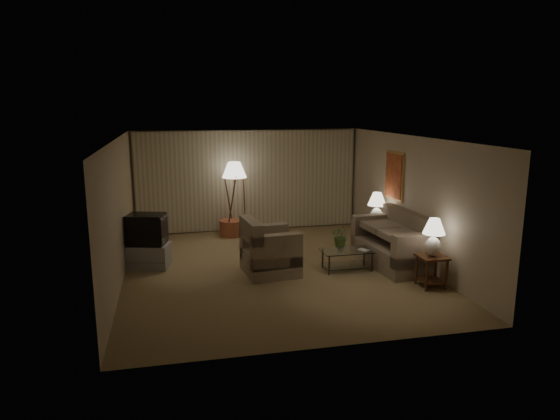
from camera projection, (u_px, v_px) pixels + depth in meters
The scene contains 16 objects.
ground at pixel (274, 269), 10.34m from camera, with size 7.00×7.00×0.00m, color #967D53.
room_shell at pixel (262, 175), 11.42m from camera, with size 6.04×7.02×2.72m.
sofa at pixel (393, 245), 10.50m from camera, with size 2.17×1.33×0.89m.
armchair at pixel (270, 252), 10.00m from camera, with size 1.27×1.22×0.89m.
side_table_near at pixel (432, 266), 9.25m from camera, with size 0.50×0.50×0.60m.
side_table_far at pixel (376, 232), 11.74m from camera, with size 0.46×0.39×0.60m.
table_lamp_near at pixel (434, 234), 9.13m from camera, with size 0.41×0.41×0.71m.
table_lamp_far at pixel (377, 205), 11.61m from camera, with size 0.43×0.43×0.74m.
coffee_table at pixel (347, 257), 10.22m from camera, with size 1.05×0.58×0.41m.
tv_cabinet at pixel (148, 256), 10.39m from camera, with size 0.99×0.75×0.50m, color #959597.
crt_tv at pixel (146, 229), 10.28m from camera, with size 0.85×0.70×0.64m, color black.
floor_lamp at pixel (235, 198), 12.73m from camera, with size 0.62×0.62×1.92m.
ottoman at pixel (231, 228), 12.94m from camera, with size 0.61×0.61×0.41m, color #B5663D.
vase at pixel (341, 247), 10.14m from camera, with size 0.15×0.15×0.16m, color silver.
flowers at pixel (341, 233), 10.08m from camera, with size 0.40×0.35×0.45m, color #4E7433.
book at pixel (361, 251), 10.15m from camera, with size 0.16×0.22×0.02m, color olive.
Camera 1 is at (-2.01, -9.65, 3.34)m, focal length 32.00 mm.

